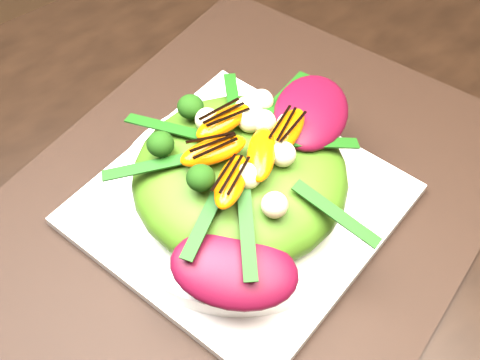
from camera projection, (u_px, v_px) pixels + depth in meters
dining_table at (437, 161)px, 0.66m from camera, size 1.60×0.90×0.75m
placemat at (240, 209)px, 0.59m from camera, size 0.62×0.53×0.00m
plate_base at (240, 204)px, 0.59m from camera, size 0.30×0.30×0.01m
salad_bowl at (240, 196)px, 0.58m from camera, size 0.30×0.30×0.02m
lettuce_mound at (240, 177)px, 0.56m from camera, size 0.24×0.24×0.06m
radicchio_leaf at (312, 112)px, 0.57m from camera, size 0.12×0.11×0.02m
orange_segment at (203, 139)px, 0.53m from camera, size 0.06×0.04×0.01m
broccoli_floret at (162, 166)px, 0.51m from camera, size 0.04×0.04×0.03m
macadamia_nut at (283, 155)px, 0.52m from camera, size 0.02×0.02×0.02m
balsamic_drizzle at (203, 133)px, 0.53m from camera, size 0.04×0.02×0.00m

